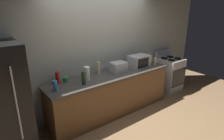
{
  "coord_description": "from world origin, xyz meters",
  "views": [
    {
      "loc": [
        -2.28,
        -2.57,
        2.29
      ],
      "look_at": [
        0.0,
        0.4,
        1.0
      ],
      "focal_mm": 30.69,
      "sensor_mm": 36.0,
      "label": 1
    }
  ],
  "objects": [
    {
      "name": "mug_green",
      "position": [
        -0.94,
        0.61,
        0.95
      ],
      "size": [
        0.09,
        0.09,
        0.1
      ],
      "primitive_type": "cylinder",
      "color": "#2D8C47",
      "rests_on": "counter_run"
    },
    {
      "name": "refrigerator",
      "position": [
        -2.05,
        0.4,
        0.9
      ],
      "size": [
        0.72,
        0.73,
        1.8
      ],
      "color": "black",
      "rests_on": "ground_plane"
    },
    {
      "name": "ground_plane",
      "position": [
        0.0,
        0.0,
        0.0
      ],
      "size": [
        8.0,
        8.0,
        0.0
      ],
      "primitive_type": "plane",
      "color": "#93704C"
    },
    {
      "name": "toaster_oven",
      "position": [
        0.22,
        0.46,
        1.01
      ],
      "size": [
        0.34,
        0.26,
        0.21
      ],
      "primitive_type": "cube",
      "color": "#B7BABF",
      "rests_on": "counter_run"
    },
    {
      "name": "bottle_vinegar",
      "position": [
        1.22,
        0.29,
        0.99
      ],
      "size": [
        0.07,
        0.07,
        0.19
      ],
      "primitive_type": "cylinder",
      "color": "beige",
      "rests_on": "counter_run"
    },
    {
      "name": "back_wall",
      "position": [
        0.0,
        0.81,
        1.35
      ],
      "size": [
        6.4,
        0.1,
        2.7
      ],
      "primitive_type": "cube",
      "color": "#9EA399",
      "rests_on": "ground_plane"
    },
    {
      "name": "bottle_wine",
      "position": [
        -0.72,
        0.31,
        1.02
      ],
      "size": [
        0.07,
        0.07,
        0.25
      ],
      "primitive_type": "cylinder",
      "color": "#1E3F19",
      "rests_on": "counter_run"
    },
    {
      "name": "bottle_spray_cleaner",
      "position": [
        -1.24,
        0.35,
        0.99
      ],
      "size": [
        0.07,
        0.07,
        0.18
      ],
      "primitive_type": "cylinder",
      "color": "#338CE5",
      "rests_on": "counter_run"
    },
    {
      "name": "bottle_hand_soap",
      "position": [
        -0.19,
        0.61,
        1.03
      ],
      "size": [
        0.07,
        0.07,
        0.26
      ],
      "primitive_type": "cylinder",
      "color": "beige",
      "rests_on": "counter_run"
    },
    {
      "name": "counter_run",
      "position": [
        0.0,
        0.4,
        0.45
      ],
      "size": [
        2.84,
        0.64,
        0.9
      ],
      "color": "brown",
      "rests_on": "ground_plane"
    },
    {
      "name": "microwave",
      "position": [
        0.84,
        0.45,
        1.04
      ],
      "size": [
        0.48,
        0.35,
        0.27
      ],
      "color": "#B7BABF",
      "rests_on": "counter_run"
    },
    {
      "name": "paper_towel_roll",
      "position": [
        -0.57,
        0.45,
        1.04
      ],
      "size": [
        0.12,
        0.12,
        0.27
      ],
      "primitive_type": "cylinder",
      "color": "white",
      "rests_on": "counter_run"
    },
    {
      "name": "bottle_hot_sauce",
      "position": [
        -1.08,
        0.64,
        1.01
      ],
      "size": [
        0.07,
        0.07,
        0.23
      ],
      "primitive_type": "cylinder",
      "color": "red",
      "rests_on": "counter_run"
    },
    {
      "name": "stove_range",
      "position": [
        2.0,
        0.4,
        0.46
      ],
      "size": [
        0.6,
        0.61,
        1.08
      ],
      "color": "#B7BABF",
      "rests_on": "ground_plane"
    }
  ]
}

